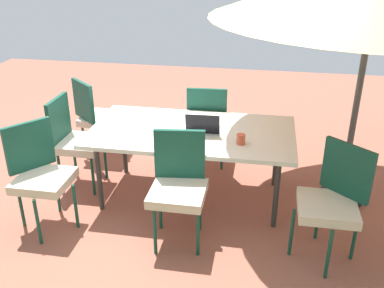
{
  "coord_description": "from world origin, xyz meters",
  "views": [
    {
      "loc": [
        -0.68,
        3.83,
        2.43
      ],
      "look_at": [
        0.0,
        0.0,
        0.6
      ],
      "focal_mm": 40.87,
      "sensor_mm": 36.0,
      "label": 1
    }
  ],
  "objects_px": {
    "chair_south": "(208,121)",
    "chair_east": "(74,138)",
    "chair_southeast": "(97,114)",
    "cup": "(241,139)",
    "chair_north": "(178,183)",
    "chair_northeast": "(40,172)",
    "chair_northwest": "(333,198)",
    "laptop": "(203,128)",
    "dining_table": "(192,135)"
  },
  "relations": [
    {
      "from": "chair_south",
      "to": "chair_northwest",
      "type": "bearing_deg",
      "value": 126.42
    },
    {
      "from": "chair_northeast",
      "to": "chair_northwest",
      "type": "distance_m",
      "value": 2.52
    },
    {
      "from": "chair_northeast",
      "to": "laptop",
      "type": "relative_size",
      "value": 2.97
    },
    {
      "from": "chair_north",
      "to": "cup",
      "type": "distance_m",
      "value": 0.71
    },
    {
      "from": "dining_table",
      "to": "laptop",
      "type": "distance_m",
      "value": 0.16
    },
    {
      "from": "cup",
      "to": "chair_southeast",
      "type": "bearing_deg",
      "value": -28.24
    },
    {
      "from": "cup",
      "to": "dining_table",
      "type": "bearing_deg",
      "value": -25.73
    },
    {
      "from": "chair_southeast",
      "to": "chair_south",
      "type": "xyz_separation_m",
      "value": [
        -1.32,
        -0.04,
        0.0
      ]
    },
    {
      "from": "dining_table",
      "to": "laptop",
      "type": "bearing_deg",
      "value": 159.93
    },
    {
      "from": "chair_east",
      "to": "laptop",
      "type": "relative_size",
      "value": 2.97
    },
    {
      "from": "chair_southeast",
      "to": "chair_northwest",
      "type": "xyz_separation_m",
      "value": [
        -2.54,
        1.42,
        0.0
      ]
    },
    {
      "from": "chair_east",
      "to": "laptop",
      "type": "xyz_separation_m",
      "value": [
        -1.37,
        0.07,
        0.24
      ]
    },
    {
      "from": "laptop",
      "to": "cup",
      "type": "relative_size",
      "value": 3.54
    },
    {
      "from": "dining_table",
      "to": "chair_north",
      "type": "relative_size",
      "value": 2.02
    },
    {
      "from": "chair_north",
      "to": "chair_east",
      "type": "bearing_deg",
      "value": 143.5
    },
    {
      "from": "chair_southeast",
      "to": "chair_east",
      "type": "height_order",
      "value": "same"
    },
    {
      "from": "chair_northwest",
      "to": "cup",
      "type": "xyz_separation_m",
      "value": [
        0.78,
        -0.47,
        0.24
      ]
    },
    {
      "from": "chair_south",
      "to": "cup",
      "type": "height_order",
      "value": "chair_south"
    },
    {
      "from": "dining_table",
      "to": "chair_south",
      "type": "relative_size",
      "value": 2.02
    },
    {
      "from": "chair_southeast",
      "to": "chair_northwest",
      "type": "relative_size",
      "value": 1.0
    },
    {
      "from": "chair_south",
      "to": "dining_table",
      "type": "bearing_deg",
      "value": 82.75
    },
    {
      "from": "chair_north",
      "to": "chair_south",
      "type": "bearing_deg",
      "value": 81.71
    },
    {
      "from": "laptop",
      "to": "cup",
      "type": "height_order",
      "value": "laptop"
    },
    {
      "from": "chair_south",
      "to": "chair_east",
      "type": "distance_m",
      "value": 1.48
    },
    {
      "from": "chair_north",
      "to": "laptop",
      "type": "height_order",
      "value": "chair_north"
    },
    {
      "from": "chair_south",
      "to": "laptop",
      "type": "height_order",
      "value": "chair_south"
    },
    {
      "from": "chair_northeast",
      "to": "cup",
      "type": "xyz_separation_m",
      "value": [
        -1.74,
        -0.48,
        0.24
      ]
    },
    {
      "from": "chair_northwest",
      "to": "cup",
      "type": "distance_m",
      "value": 0.95
    },
    {
      "from": "dining_table",
      "to": "chair_east",
      "type": "distance_m",
      "value": 1.26
    },
    {
      "from": "chair_northeast",
      "to": "chair_northwest",
      "type": "height_order",
      "value": "same"
    },
    {
      "from": "chair_south",
      "to": "chair_east",
      "type": "relative_size",
      "value": 1.0
    },
    {
      "from": "laptop",
      "to": "dining_table",
      "type": "bearing_deg",
      "value": -22.49
    },
    {
      "from": "chair_northeast",
      "to": "chair_east",
      "type": "relative_size",
      "value": 1.0
    },
    {
      "from": "dining_table",
      "to": "cup",
      "type": "xyz_separation_m",
      "value": [
        -0.49,
        0.24,
        0.1
      ]
    },
    {
      "from": "chair_southeast",
      "to": "cup",
      "type": "distance_m",
      "value": 2.01
    },
    {
      "from": "chair_northwest",
      "to": "chair_north",
      "type": "xyz_separation_m",
      "value": [
        1.26,
        -0.02,
        0.0
      ]
    },
    {
      "from": "chair_east",
      "to": "chair_northwest",
      "type": "bearing_deg",
      "value": -106.14
    },
    {
      "from": "chair_south",
      "to": "chair_north",
      "type": "distance_m",
      "value": 1.44
    },
    {
      "from": "cup",
      "to": "chair_east",
      "type": "bearing_deg",
      "value": -8.7
    },
    {
      "from": "chair_northwest",
      "to": "chair_north",
      "type": "distance_m",
      "value": 1.26
    },
    {
      "from": "chair_northeast",
      "to": "chair_north",
      "type": "relative_size",
      "value": 1.0
    },
    {
      "from": "chair_northwest",
      "to": "laptop",
      "type": "relative_size",
      "value": 2.97
    },
    {
      "from": "chair_east",
      "to": "laptop",
      "type": "bearing_deg",
      "value": -92.86
    },
    {
      "from": "chair_northwest",
      "to": "laptop",
      "type": "height_order",
      "value": "chair_northwest"
    },
    {
      "from": "chair_east",
      "to": "chair_southeast",
      "type": "bearing_deg",
      "value": 1.8
    },
    {
      "from": "chair_south",
      "to": "chair_east",
      "type": "height_order",
      "value": "same"
    },
    {
      "from": "chair_north",
      "to": "laptop",
      "type": "bearing_deg",
      "value": 73.73
    },
    {
      "from": "chair_southeast",
      "to": "chair_north",
      "type": "height_order",
      "value": "same"
    },
    {
      "from": "chair_southeast",
      "to": "cup",
      "type": "xyz_separation_m",
      "value": [
        -1.76,
        0.94,
        0.24
      ]
    },
    {
      "from": "chair_east",
      "to": "laptop",
      "type": "height_order",
      "value": "chair_east"
    }
  ]
}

